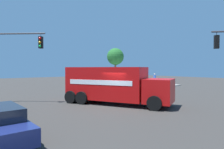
# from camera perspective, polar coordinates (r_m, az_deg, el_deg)

# --- Properties ---
(ground_plane) EXTENTS (100.00, 100.00, 0.00)m
(ground_plane) POSITION_cam_1_polar(r_m,az_deg,el_deg) (15.58, 1.87, -8.63)
(ground_plane) COLOR #33302D
(sidewalk_corner_near) EXTENTS (12.18, 12.18, 0.14)m
(sidewalk_corner_near) POSITION_cam_1_polar(r_m,az_deg,el_deg) (33.55, 4.35, -2.88)
(sidewalk_corner_near) COLOR #9E998E
(sidewalk_corner_near) RESTS_ON ground
(delivery_truck) EXTENTS (6.00, 8.54, 2.90)m
(delivery_truck) POSITION_cam_1_polar(r_m,az_deg,el_deg) (15.89, 0.58, -2.91)
(delivery_truck) COLOR red
(delivery_truck) RESTS_ON ground
(traffic_light_secondary) EXTENTS (3.27, 2.94, 5.86)m
(traffic_light_secondary) POSITION_cam_1_polar(r_m,az_deg,el_deg) (18.33, -26.70, 4.86)
(traffic_light_secondary) COLOR #38383D
(traffic_light_secondary) RESTS_ON ground
(pedestrian_near_corner) EXTENTS (0.24, 0.53, 1.79)m
(pedestrian_near_corner) POSITION_cam_1_polar(r_m,az_deg,el_deg) (34.05, 11.98, -0.99)
(pedestrian_near_corner) COLOR navy
(pedestrian_near_corner) RESTS_ON sidewalk_corner_near
(picket_fence_run) EXTENTS (6.76, 0.05, 0.95)m
(picket_fence_run) POSITION_cam_1_polar(r_m,az_deg,el_deg) (37.99, -1.66, -1.49)
(picket_fence_run) COLOR white
(picket_fence_run) RESTS_ON sidewalk_corner_near
(shade_tree_near) EXTENTS (3.15, 3.15, 6.41)m
(shade_tree_near) POSITION_cam_1_polar(r_m,az_deg,el_deg) (37.90, 0.96, 5.04)
(shade_tree_near) COLOR brown
(shade_tree_near) RESTS_ON sidewalk_corner_near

